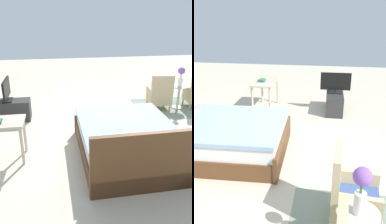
% 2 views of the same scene
% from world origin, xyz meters
% --- Properties ---
extents(ground_plane, '(16.00, 16.00, 0.00)m').
position_xyz_m(ground_plane, '(0.00, 0.00, 0.00)').
color(ground_plane, beige).
extents(floor_rug, '(2.10, 1.50, 0.01)m').
position_xyz_m(floor_rug, '(-1.98, -1.03, 0.00)').
color(floor_rug, gray).
rests_on(floor_rug, ground_plane).
extents(bed, '(1.73, 2.15, 0.96)m').
position_xyz_m(bed, '(-0.11, 1.11, 0.30)').
color(bed, brown).
rests_on(bed, ground_plane).
extents(armchair_by_window_right, '(0.58, 0.58, 0.92)m').
position_xyz_m(armchair_by_window_right, '(-1.47, -0.97, 0.38)').
color(armchair_by_window_right, '#CCB284').
rests_on(armchair_by_window_right, floor_rug).
extents(side_table, '(0.40, 0.40, 0.59)m').
position_xyz_m(side_table, '(-1.98, -0.99, 0.37)').
color(side_table, beige).
rests_on(side_table, ground_plane).
extents(flower_vase, '(0.17, 0.17, 0.48)m').
position_xyz_m(flower_vase, '(-1.98, -0.99, 0.88)').
color(flower_vase, silver).
rests_on(flower_vase, side_table).
extents(tv_stand, '(0.96, 0.40, 0.47)m').
position_xyz_m(tv_stand, '(2.20, -0.83, 0.24)').
color(tv_stand, '#2D2D2D').
rests_on(tv_stand, ground_plane).
extents(tv_flatscreen, '(0.20, 0.71, 0.49)m').
position_xyz_m(tv_flatscreen, '(2.20, -0.83, 0.73)').
color(tv_flatscreen, black).
rests_on(tv_flatscreen, tv_stand).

